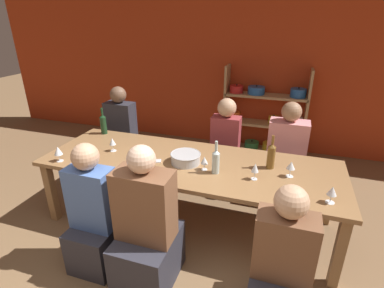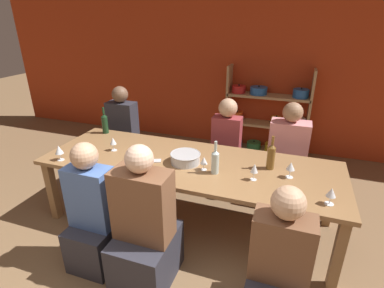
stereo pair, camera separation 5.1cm
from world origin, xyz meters
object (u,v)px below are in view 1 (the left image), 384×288
Objects in this scene: wine_glass_empty_b at (204,161)px; person_near_a at (280,274)px; wine_bottle_amber at (103,124)px; person_far_a at (123,140)px; wine_glass_white_b at (291,166)px; wine_glass_red_a at (332,192)px; wine_glass_white_a at (58,151)px; wine_glass_empty_a at (255,168)px; wine_bottle_dark at (271,155)px; dining_table at (189,167)px; person_near_c at (95,222)px; shelf_unit at (266,120)px; cell_phone at (154,161)px; person_far_c at (225,155)px; wine_bottle_green at (216,161)px; wine_glass_white_c at (112,142)px; mixing_bowl at (186,158)px; person_near_b at (147,236)px; person_far_b at (284,164)px.

person_near_a is (0.77, -0.74, -0.41)m from wine_glass_empty_b.
person_far_a reaches higher than wine_bottle_amber.
wine_glass_white_b is 1.05× the size of wine_glass_red_a.
wine_glass_white_a is 1.92m from wine_glass_empty_a.
person_near_a is at bearing -79.13° from wine_bottle_dark.
dining_table is 1.02m from person_near_c.
shelf_unit is at bearing 96.20° from wine_bottle_dark.
shelf_unit is 3.10m from wine_glass_white_a.
wine_glass_white_b is (0.40, -2.11, 0.30)m from shelf_unit.
wine_glass_white_a is at bearing -162.36° from cell_phone.
shelf_unit reaches higher than cell_phone.
person_far_a is at bearing 152.91° from wine_glass_empty_a.
cell_phone is at bearing 60.65° from person_far_c.
wine_glass_empty_b is (-0.59, -0.23, -0.04)m from wine_bottle_dark.
wine_bottle_green is 0.26× the size of person_far_a.
shelf_unit is 3.00m from person_near_a.
wine_glass_white_c is at bearing 155.23° from person_near_a.
mixing_bowl is 0.94m from person_far_c.
mixing_bowl is 0.99m from wine_glass_white_b.
person_near_b reaches higher than wine_glass_white_a.
person_near_a is at bearing -43.80° from wine_glass_empty_b.
person_far_c reaches higher than wine_bottle_amber.
person_far_a is (-0.95, 0.96, -0.28)m from cell_phone.
wine_bottle_green is at bearing 9.54° from wine_glass_white_a.
shelf_unit reaches higher than wine_glass_white_a.
wine_bottle_amber reaches higher than wine_glass_white_c.
person_far_a is 1.04× the size of person_near_c.
person_near_b reaches higher than person_near_c.
wine_glass_empty_b is 0.11× the size of person_far_a.
person_near_c reaches higher than wine_glass_white_a.
wine_bottle_amber is 1.75m from person_near_b.
wine_glass_red_a is at bearing -41.79° from wine_bottle_dark.
person_near_a is at bearing -1.24° from person_near_b.
wine_glass_white_b is at bearing 10.36° from wine_glass_white_a.
person_far_c reaches higher than cell_phone.
person_near_b is at bearing -136.97° from wine_glass_empty_a.
person_far_c is at bearing 96.89° from wine_bottle_green.
person_far_b is (0.73, 0.96, -0.38)m from wine_glass_empty_b.
wine_glass_white_b is 0.14× the size of person_near_a.
mixing_bowl reaches higher than dining_table.
shelf_unit is at bearing 106.32° from wine_glass_red_a.
wine_glass_white_b is 1.19m from person_far_c.
wine_glass_empty_a is (0.10, -2.26, 0.30)m from shelf_unit.
person_near_a is (-0.31, -0.53, -0.41)m from wine_glass_red_a.
shelf_unit is 1.14× the size of person_far_b.
wine_glass_white_b reaches higher than wine_glass_empty_b.
wine_bottle_dark is at bearing 28.57° from wine_bottle_green.
dining_table is at bearing 54.57° from person_near_c.
person_far_b is (-0.05, 0.84, -0.40)m from wine_glass_white_b.
person_far_b is at bearing 42.90° from mixing_bowl.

